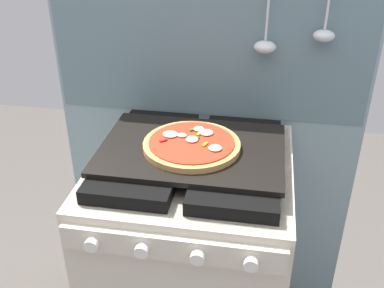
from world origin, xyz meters
The scene contains 4 objects.
kitchen_backsplash centered at (0.00, 0.33, 0.79)m, with size 1.10×0.09×1.55m.
stove centered at (0.00, 0.00, 0.45)m, with size 0.60×0.64×0.90m.
baking_tray centered at (0.00, 0.00, 0.91)m, with size 0.54×0.38×0.02m, color black.
pizza_left centered at (0.00, 0.00, 0.93)m, with size 0.29×0.29×0.03m.
Camera 1 is at (0.20, -1.15, 1.58)m, focal length 42.52 mm.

